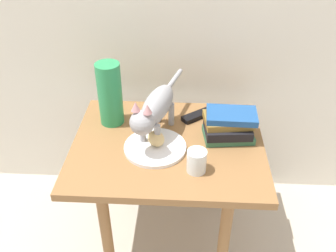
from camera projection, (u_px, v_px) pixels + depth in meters
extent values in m
plane|color=#B2A899|center=(168.00, 238.00, 1.79)|extent=(6.00, 6.00, 0.00)
cube|color=olive|center=(168.00, 146.00, 1.47)|extent=(0.74, 0.60, 0.03)
cylinder|color=olive|center=(107.00, 237.00, 1.46)|extent=(0.04, 0.04, 0.54)
cylinder|color=olive|center=(224.00, 243.00, 1.44)|extent=(0.04, 0.04, 0.54)
cylinder|color=olive|center=(124.00, 162.00, 1.83)|extent=(0.04, 0.04, 0.54)
cylinder|color=olive|center=(217.00, 165.00, 1.81)|extent=(0.04, 0.04, 0.54)
cylinder|color=white|center=(155.00, 147.00, 1.43)|extent=(0.24, 0.24, 0.01)
ellipsoid|color=#E0BC7A|center=(156.00, 138.00, 1.42)|extent=(0.09, 0.10, 0.05)
cylinder|color=#99999E|center=(157.00, 136.00, 1.41)|extent=(0.02, 0.02, 0.10)
cylinder|color=#99999E|center=(143.00, 133.00, 1.43)|extent=(0.02, 0.02, 0.10)
cylinder|color=#99999E|center=(171.00, 114.00, 1.54)|extent=(0.02, 0.02, 0.10)
cylinder|color=#99999E|center=(158.00, 111.00, 1.55)|extent=(0.02, 0.02, 0.10)
ellipsoid|color=#99999E|center=(158.00, 105.00, 1.44)|extent=(0.16, 0.27, 0.11)
sphere|color=#99999E|center=(142.00, 123.00, 1.31)|extent=(0.09, 0.09, 0.09)
cone|color=tan|center=(147.00, 109.00, 1.27)|extent=(0.03, 0.03, 0.03)
cone|color=tan|center=(135.00, 106.00, 1.28)|extent=(0.03, 0.03, 0.03)
cylinder|color=#99999E|center=(175.00, 79.00, 1.59)|extent=(0.06, 0.16, 0.02)
cube|color=#336B4C|center=(228.00, 135.00, 1.48)|extent=(0.21, 0.15, 0.03)
cube|color=black|center=(228.00, 129.00, 1.46)|extent=(0.19, 0.14, 0.04)
cube|color=olive|center=(228.00, 120.00, 1.46)|extent=(0.20, 0.15, 0.03)
cube|color=#1E4C8C|center=(232.00, 115.00, 1.44)|extent=(0.19, 0.13, 0.03)
cylinder|color=#288C51|center=(110.00, 94.00, 1.50)|extent=(0.10, 0.10, 0.27)
cylinder|color=silver|center=(197.00, 161.00, 1.31)|extent=(0.07, 0.07, 0.08)
cylinder|color=silver|center=(196.00, 165.00, 1.32)|extent=(0.06, 0.06, 0.04)
cube|color=black|center=(198.00, 115.00, 1.60)|extent=(0.15, 0.13, 0.02)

